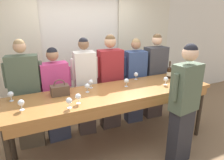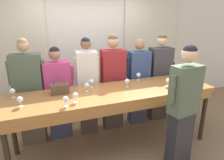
{
  "view_description": "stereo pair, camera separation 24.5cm",
  "coord_description": "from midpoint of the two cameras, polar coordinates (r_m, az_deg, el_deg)",
  "views": [
    {
      "loc": [
        -1.25,
        -2.56,
        2.1
      ],
      "look_at": [
        0.0,
        0.08,
        1.14
      ],
      "focal_mm": 32.0,
      "sensor_mm": 36.0,
      "label": 1
    },
    {
      "loc": [
        -1.02,
        -2.66,
        2.1
      ],
      "look_at": [
        0.0,
        0.08,
        1.14
      ],
      "focal_mm": 32.0,
      "sensor_mm": 36.0,
      "label": 2
    }
  ],
  "objects": [
    {
      "name": "ground_plane",
      "position": [
        3.54,
        -1.48,
        -18.29
      ],
      "size": [
        18.0,
        18.0,
        0.0
      ],
      "primitive_type": "plane",
      "color": "#846647"
    },
    {
      "name": "wall_back",
      "position": [
        4.39,
        -10.04,
        8.67
      ],
      "size": [
        12.0,
        0.06,
        2.8
      ],
      "color": "silver",
      "rests_on": "ground_plane"
    },
    {
      "name": "curtain_panel_left",
      "position": [
        4.2,
        -30.18,
        5.3
      ],
      "size": [
        1.38,
        0.03,
        2.69
      ],
      "color": "beige",
      "rests_on": "ground_plane"
    },
    {
      "name": "curtain_panel_right",
      "position": [
        4.96,
        7.59,
        9.19
      ],
      "size": [
        1.38,
        0.03,
        2.69
      ],
      "color": "beige",
      "rests_on": "ground_plane"
    },
    {
      "name": "tasting_bar",
      "position": [
        3.07,
        -1.41,
        -4.82
      ],
      "size": [
        3.17,
        0.84,
        0.99
      ],
      "color": "#9E6633",
      "rests_on": "ground_plane"
    },
    {
      "name": "wine_bottle",
      "position": [
        3.75,
        14.23,
        2.14
      ],
      "size": [
        0.08,
        0.08,
        0.32
      ],
      "color": "black",
      "rests_on": "tasting_bar"
    },
    {
      "name": "handbag",
      "position": [
        3.01,
        -16.96,
        -2.74
      ],
      "size": [
        0.26,
        0.16,
        0.23
      ],
      "color": "brown",
      "rests_on": "tasting_bar"
    },
    {
      "name": "wine_glass_front_left",
      "position": [
        2.56,
        -14.89,
        -5.87
      ],
      "size": [
        0.08,
        0.08,
        0.14
      ],
      "color": "white",
      "rests_on": "tasting_bar"
    },
    {
      "name": "wine_glass_front_mid",
      "position": [
        3.18,
        -8.26,
        -0.68
      ],
      "size": [
        0.08,
        0.08,
        0.14
      ],
      "color": "white",
      "rests_on": "tasting_bar"
    },
    {
      "name": "wine_glass_front_right",
      "position": [
        3.21,
        1.98,
        -0.3
      ],
      "size": [
        0.08,
        0.08,
        0.14
      ],
      "color": "white",
      "rests_on": "tasting_bar"
    },
    {
      "name": "wine_glass_center_left",
      "position": [
        3.57,
        4.94,
        1.54
      ],
      "size": [
        0.08,
        0.08,
        0.14
      ],
      "color": "white",
      "rests_on": "tasting_bar"
    },
    {
      "name": "wine_glass_center_mid",
      "position": [
        3.05,
        -29.08,
        -3.66
      ],
      "size": [
        0.08,
        0.08,
        0.14
      ],
      "color": "white",
      "rests_on": "tasting_bar"
    },
    {
      "name": "wine_glass_center_right",
      "position": [
        3.37,
        13.14,
        0.14
      ],
      "size": [
        0.08,
        0.08,
        0.14
      ],
      "color": "white",
      "rests_on": "tasting_bar"
    },
    {
      "name": "wine_glass_back_left",
      "position": [
        3.01,
        -9.41,
        -1.79
      ],
      "size": [
        0.08,
        0.08,
        0.14
      ],
      "color": "white",
      "rests_on": "tasting_bar"
    },
    {
      "name": "wine_glass_back_mid",
      "position": [
        2.66,
        -12.31,
        -4.74
      ],
      "size": [
        0.08,
        0.08,
        0.14
      ],
      "color": "white",
      "rests_on": "tasting_bar"
    },
    {
      "name": "wine_glass_back_right",
      "position": [
        2.72,
        -26.95,
        -5.9
      ],
      "size": [
        0.08,
        0.08,
        0.14
      ],
      "color": "white",
      "rests_on": "tasting_bar"
    },
    {
      "name": "guest_olive_jacket",
      "position": [
        3.44,
        -25.15,
        -4.1
      ],
      "size": [
        0.57,
        0.28,
        1.77
      ],
      "color": "brown",
      "rests_on": "ground_plane"
    },
    {
      "name": "guest_pink_top",
      "position": [
        3.48,
        -17.65,
        -4.25
      ],
      "size": [
        0.54,
        0.24,
        1.62
      ],
      "color": "#383D51",
      "rests_on": "ground_plane"
    },
    {
      "name": "guest_cream_sweater",
      "position": [
        3.55,
        -9.59,
        -2.06
      ],
      "size": [
        0.47,
        0.31,
        1.75
      ],
      "color": "#473833",
      "rests_on": "ground_plane"
    },
    {
      "name": "guest_striped_shirt",
      "position": [
        3.69,
        -2.38,
        -0.68
      ],
      "size": [
        0.54,
        0.26,
        1.78
      ],
      "color": "#473833",
      "rests_on": "ground_plane"
    },
    {
      "name": "guest_navy_coat",
      "position": [
        3.93,
        4.71,
        -0.4
      ],
      "size": [
        0.51,
        0.29,
        1.69
      ],
      "color": "#383D51",
      "rests_on": "ground_plane"
    },
    {
      "name": "guest_beige_cap",
      "position": [
        4.17,
        10.42,
        0.95
      ],
      "size": [
        0.54,
        0.29,
        1.76
      ],
      "color": "#473833",
      "rests_on": "ground_plane"
    },
    {
      "name": "host_pouring",
      "position": [
        2.91,
        17.6,
        -6.77
      ],
      "size": [
        0.51,
        0.27,
        1.76
      ],
      "color": "#28282D",
      "rests_on": "ground_plane"
    },
    {
      "name": "potted_plant",
      "position": [
        5.24,
        14.83,
        -0.95
      ],
      "size": [
        0.41,
        0.41,
        0.8
      ],
      "color": "#935B3D",
      "rests_on": "ground_plane"
    }
  ]
}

